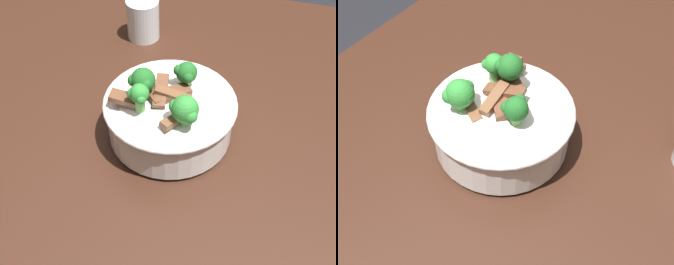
{
  "view_description": "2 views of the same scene",
  "coord_description": "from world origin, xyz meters",
  "views": [
    {
      "loc": [
        -0.04,
        0.59,
        1.4
      ],
      "look_at": [
        0.1,
        0.09,
        0.84
      ],
      "focal_mm": 46.96,
      "sensor_mm": 36.0,
      "label": 1
    },
    {
      "loc": [
        -0.27,
        -0.2,
        1.36
      ],
      "look_at": [
        0.1,
        0.05,
        0.84
      ],
      "focal_mm": 45.27,
      "sensor_mm": 36.0,
      "label": 2
    }
  ],
  "objects": [
    {
      "name": "dining_table",
      "position": [
        0.0,
        0.0,
        0.7
      ],
      "size": [
        1.52,
        0.95,
        0.8
      ],
      "color": "#381E14",
      "rests_on": "ground"
    },
    {
      "name": "rice_bowl",
      "position": [
        0.1,
        0.06,
        0.86
      ],
      "size": [
        0.23,
        0.23,
        0.15
      ],
      "color": "white",
      "rests_on": "dining_table"
    }
  ]
}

